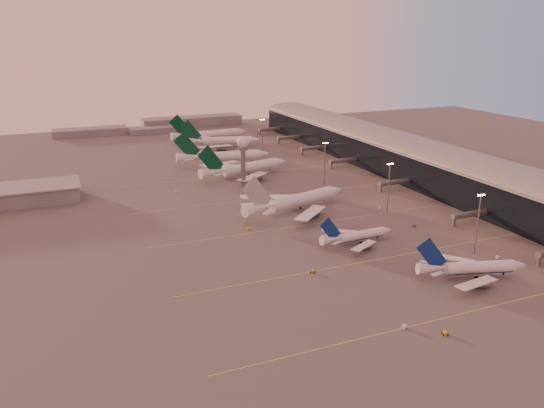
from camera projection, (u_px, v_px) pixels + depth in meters
name	position (u px, v px, depth m)	size (l,w,h in m)	color
ground	(345.00, 279.00, 186.50)	(700.00, 700.00, 0.00)	#514F4F
taxiway_markings	(340.00, 219.00, 246.61)	(180.00, 185.25, 0.02)	#DDD14E
terminal	(409.00, 158.00, 319.30)	(57.00, 362.00, 23.04)	black
radar_tower	(243.00, 152.00, 287.18)	(6.40, 6.40, 31.10)	slate
mast_a	(478.00, 221.00, 203.44)	(3.60, 0.56, 25.00)	slate
mast_b	(389.00, 185.00, 250.62)	(3.60, 0.56, 25.00)	slate
mast_c	(325.00, 161.00, 297.08)	(3.60, 0.56, 25.00)	slate
mast_d	(262.00, 134.00, 375.35)	(3.60, 0.56, 25.00)	slate
distant_horizon	(163.00, 125.00, 471.67)	(165.00, 37.50, 9.00)	slate
narrowbody_near	(471.00, 269.00, 186.43)	(39.89, 31.38, 16.00)	silver
narrowbody_mid	(357.00, 237.00, 217.07)	(34.88, 27.81, 13.62)	silver
widebody_white	(296.00, 203.00, 256.37)	(60.79, 48.05, 21.94)	silver
greentail_a	(245.00, 170.00, 317.07)	(60.70, 48.46, 22.40)	silver
greentail_b	(224.00, 158.00, 346.54)	(62.32, 50.05, 22.68)	silver
greentail_c	(221.00, 143.00, 396.94)	(58.22, 46.44, 21.57)	silver
greentail_d	(210.00, 136.00, 419.41)	(63.73, 51.34, 23.14)	silver
gsv_truck_a	(406.00, 324.00, 155.28)	(6.16, 3.88, 2.34)	silver
gsv_tug_near	(445.00, 333.00, 151.95)	(3.32, 4.14, 1.03)	gold
gsv_catering_a	(499.00, 253.00, 202.92)	(4.96, 2.46, 4.02)	silver
gsv_tug_mid	(313.00, 272.00, 191.14)	(3.71, 3.85, 0.96)	gold
gsv_truck_b	(415.00, 224.00, 236.10)	(6.12, 3.98, 2.33)	#515355
gsv_truck_c	(249.00, 228.00, 232.51)	(5.12, 4.79, 2.09)	gold
gsv_catering_b	(380.00, 205.00, 260.27)	(5.21, 3.77, 3.91)	silver
gsv_tug_far	(285.00, 199.00, 274.18)	(4.18, 3.83, 1.03)	silver
gsv_truck_d	(175.00, 191.00, 286.22)	(3.35, 4.92, 1.87)	silver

